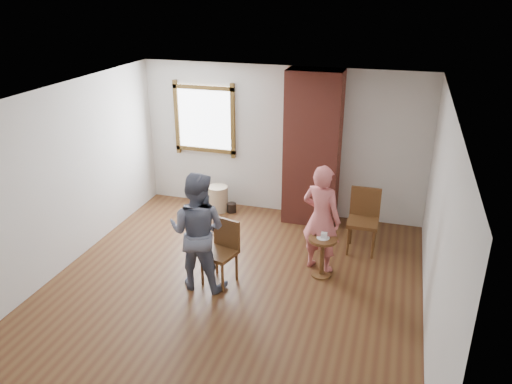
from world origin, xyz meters
The scene contains 12 objects.
ground centered at (0.00, 0.00, 0.00)m, with size 5.50×5.50×0.00m, color brown.
room_shell centered at (-0.06, 0.61, 1.81)m, with size 5.04×5.52×2.62m.
brick_chimney centered at (0.60, 2.50, 1.30)m, with size 0.90×0.50×2.60m, color brown.
stoneware_crock centered at (-1.07, 2.40, 0.23)m, with size 0.36×0.36×0.46m, color #C6B18F.
dark_pot centered at (-0.81, 2.40, 0.08)m, with size 0.17×0.17×0.17m, color black.
dining_chair_left centered at (-0.19, 0.26, 0.50)m, with size 0.51×0.51×0.89m.
dining_chair_right centered at (1.58, 1.72, 0.55)m, with size 0.46×0.46×0.98m.
side_table centered at (1.11, 0.76, 0.40)m, with size 0.40×0.40×0.60m.
cake_plate centered at (1.11, 0.76, 0.60)m, with size 0.18×0.18×0.01m, color white.
cake_slice centered at (1.12, 0.76, 0.64)m, with size 0.08×0.07×0.06m, color white.
man centered at (-0.45, 0.05, 0.82)m, with size 0.80×0.62×1.64m, color #141C39.
person_pink centered at (1.04, 0.94, 0.79)m, with size 0.58×0.38×1.59m, color #D16869.
Camera 1 is at (1.97, -5.33, 3.84)m, focal length 35.00 mm.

